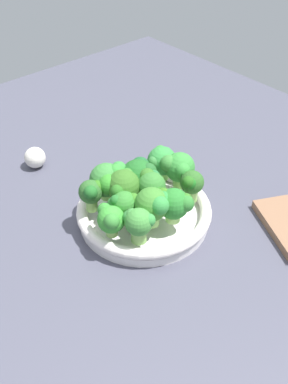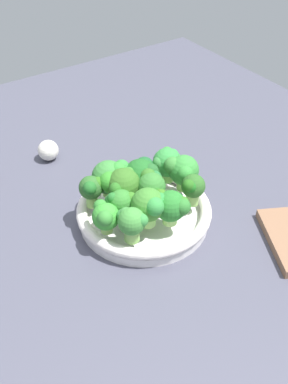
% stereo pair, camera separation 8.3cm
% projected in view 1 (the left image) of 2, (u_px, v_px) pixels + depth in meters
% --- Properties ---
extents(ground_plane, '(1.30, 1.30, 0.03)m').
position_uv_depth(ground_plane, '(119.00, 222.00, 0.90)').
color(ground_plane, '#484857').
extents(bowl, '(0.24, 0.24, 0.04)m').
position_uv_depth(bowl, '(144.00, 213.00, 0.87)').
color(bowl, white).
rests_on(bowl, ground_plane).
extents(broccoli_floret_0, '(0.04, 0.05, 0.06)m').
position_uv_depth(broccoli_floret_0, '(92.00, 192.00, 0.82)').
color(broccoli_floret_0, '#88BD5A').
rests_on(broccoli_floret_0, bowl).
extents(broccoli_floret_1, '(0.07, 0.06, 0.07)m').
position_uv_depth(broccoli_floret_1, '(139.00, 175.00, 0.86)').
color(broccoli_floret_1, '#8FC96E').
rests_on(broccoli_floret_1, bowl).
extents(broccoli_floret_2, '(0.07, 0.07, 0.07)m').
position_uv_depth(broccoli_floret_2, '(109.00, 180.00, 0.85)').
color(broccoli_floret_2, '#9BDA6D').
rests_on(broccoli_floret_2, bowl).
extents(broccoli_floret_3, '(0.05, 0.04, 0.06)m').
position_uv_depth(broccoli_floret_3, '(124.00, 204.00, 0.80)').
color(broccoli_floret_3, '#92BF68').
rests_on(broccoli_floret_3, bowl).
extents(broccoli_floret_4, '(0.05, 0.06, 0.06)m').
position_uv_depth(broccoli_floret_4, '(175.00, 204.00, 0.81)').
color(broccoli_floret_4, '#A3D572').
rests_on(broccoli_floret_4, bowl).
extents(broccoli_floret_5, '(0.06, 0.06, 0.07)m').
position_uv_depth(broccoli_floret_5, '(160.00, 160.00, 0.90)').
color(broccoli_floret_5, '#86CA5C').
rests_on(broccoli_floret_5, bowl).
extents(broccoli_floret_6, '(0.05, 0.06, 0.07)m').
position_uv_depth(broccoli_floret_6, '(151.00, 185.00, 0.83)').
color(broccoli_floret_6, '#9AD86F').
rests_on(broccoli_floret_6, bowl).
extents(broccoli_floret_7, '(0.05, 0.06, 0.06)m').
position_uv_depth(broccoli_floret_7, '(111.00, 219.00, 0.78)').
color(broccoli_floret_7, '#92C160').
rests_on(broccoli_floret_7, bowl).
extents(broccoli_floret_8, '(0.05, 0.04, 0.06)m').
position_uv_depth(broccoli_floret_8, '(191.00, 184.00, 0.85)').
color(broccoli_floret_8, '#95C764').
rests_on(broccoli_floret_8, bowl).
extents(broccoli_floret_9, '(0.05, 0.05, 0.06)m').
position_uv_depth(broccoli_floret_9, '(138.00, 222.00, 0.77)').
color(broccoli_floret_9, '#7BB255').
rests_on(broccoli_floret_9, bowl).
extents(broccoli_floret_10, '(0.07, 0.06, 0.07)m').
position_uv_depth(broccoli_floret_10, '(123.00, 186.00, 0.83)').
color(broccoli_floret_10, '#85C863').
rests_on(broccoli_floret_10, bowl).
extents(broccoli_floret_11, '(0.06, 0.06, 0.07)m').
position_uv_depth(broccoli_floret_11, '(154.00, 205.00, 0.79)').
color(broccoli_floret_11, '#93CF69').
rests_on(broccoli_floret_11, bowl).
extents(broccoli_floret_12, '(0.06, 0.06, 0.07)m').
position_uv_depth(broccoli_floret_12, '(178.00, 168.00, 0.88)').
color(broccoli_floret_12, '#92DA63').
rests_on(broccoli_floret_12, bowl).
extents(garlic_bulb, '(0.04, 0.04, 0.04)m').
position_uv_depth(garlic_bulb, '(35.00, 158.00, 1.00)').
color(garlic_bulb, silver).
rests_on(garlic_bulb, ground_plane).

